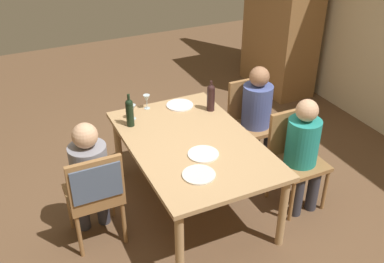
{
  "coord_description": "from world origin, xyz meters",
  "views": [
    {
      "loc": [
        3.03,
        -1.43,
        2.83
      ],
      "look_at": [
        0.0,
        0.0,
        0.84
      ],
      "focal_mm": 41.77,
      "sensor_mm": 36.0,
      "label": 1
    }
  ],
  "objects_px": {
    "chair_far_right": "(294,152)",
    "person_woman_host": "(304,148)",
    "wine_bottle_tall_green": "(130,112)",
    "dinner_plate_guest_right": "(203,154)",
    "dinner_plate_guest_left": "(199,175)",
    "wine_glass_near_left": "(132,109)",
    "person_man_bearded": "(90,173)",
    "person_man_guest": "(258,111)",
    "wine_bottle_dark_red": "(211,97)",
    "chair_near": "(95,189)",
    "dinner_plate_host": "(180,105)",
    "chair_far_left": "(251,117)",
    "dining_table": "(192,149)",
    "armoire_cabinet": "(282,13)",
    "handbag": "(271,171)",
    "wine_glass_centre": "(147,99)"
  },
  "relations": [
    {
      "from": "dining_table",
      "to": "armoire_cabinet",
      "type": "bearing_deg",
      "value": 130.33
    },
    {
      "from": "dinner_plate_guest_left",
      "to": "handbag",
      "type": "bearing_deg",
      "value": 115.17
    },
    {
      "from": "person_woman_host",
      "to": "dinner_plate_host",
      "type": "height_order",
      "value": "person_woman_host"
    },
    {
      "from": "chair_far_right",
      "to": "person_woman_host",
      "type": "xyz_separation_m",
      "value": [
        0.11,
        0.0,
        0.11
      ]
    },
    {
      "from": "dining_table",
      "to": "dinner_plate_guest_left",
      "type": "xyz_separation_m",
      "value": [
        0.48,
        -0.17,
        0.08
      ]
    },
    {
      "from": "person_man_guest",
      "to": "handbag",
      "type": "bearing_deg",
      "value": 90.0
    },
    {
      "from": "wine_bottle_tall_green",
      "to": "dinner_plate_guest_right",
      "type": "xyz_separation_m",
      "value": [
        0.74,
        0.39,
        -0.14
      ]
    },
    {
      "from": "person_man_bearded",
      "to": "wine_bottle_dark_red",
      "type": "relative_size",
      "value": 3.59
    },
    {
      "from": "person_woman_host",
      "to": "dinner_plate_guest_right",
      "type": "xyz_separation_m",
      "value": [
        -0.17,
        -0.93,
        0.09
      ]
    },
    {
      "from": "wine_glass_centre",
      "to": "handbag",
      "type": "bearing_deg",
      "value": 55.73
    },
    {
      "from": "dining_table",
      "to": "dinner_plate_host",
      "type": "xyz_separation_m",
      "value": [
        -0.67,
        0.18,
        0.08
      ]
    },
    {
      "from": "chair_far_right",
      "to": "chair_far_left",
      "type": "xyz_separation_m",
      "value": [
        -0.76,
        0.0,
        0.0
      ]
    },
    {
      "from": "person_man_bearded",
      "to": "dinner_plate_guest_right",
      "type": "relative_size",
      "value": 4.3
    },
    {
      "from": "armoire_cabinet",
      "to": "person_man_bearded",
      "type": "height_order",
      "value": "armoire_cabinet"
    },
    {
      "from": "chair_far_right",
      "to": "dinner_plate_guest_left",
      "type": "xyz_separation_m",
      "value": [
        0.19,
        -1.09,
        0.21
      ]
    },
    {
      "from": "chair_far_left",
      "to": "wine_glass_near_left",
      "type": "height_order",
      "value": "chair_far_left"
    },
    {
      "from": "person_man_guest",
      "to": "wine_bottle_tall_green",
      "type": "xyz_separation_m",
      "value": [
        -0.15,
        -1.32,
        0.23
      ]
    },
    {
      "from": "person_woman_host",
      "to": "dinner_plate_guest_right",
      "type": "bearing_deg",
      "value": -10.36
    },
    {
      "from": "dinner_plate_guest_right",
      "to": "handbag",
      "type": "bearing_deg",
      "value": 106.01
    },
    {
      "from": "chair_far_right",
      "to": "handbag",
      "type": "relative_size",
      "value": 3.29
    },
    {
      "from": "person_woman_host",
      "to": "person_man_guest",
      "type": "distance_m",
      "value": 0.76
    },
    {
      "from": "armoire_cabinet",
      "to": "dinner_plate_guest_right",
      "type": "height_order",
      "value": "armoire_cabinet"
    },
    {
      "from": "armoire_cabinet",
      "to": "person_woman_host",
      "type": "height_order",
      "value": "armoire_cabinet"
    },
    {
      "from": "dinner_plate_host",
      "to": "handbag",
      "type": "xyz_separation_m",
      "value": [
        0.64,
        0.74,
        -0.63
      ]
    },
    {
      "from": "chair_far_right",
      "to": "person_woman_host",
      "type": "distance_m",
      "value": 0.16
    },
    {
      "from": "person_woman_host",
      "to": "dinner_plate_host",
      "type": "relative_size",
      "value": 4.11
    },
    {
      "from": "dinner_plate_guest_left",
      "to": "handbag",
      "type": "xyz_separation_m",
      "value": [
        -0.51,
        1.09,
        -0.63
      ]
    },
    {
      "from": "chair_near",
      "to": "person_man_bearded",
      "type": "height_order",
      "value": "person_man_bearded"
    },
    {
      "from": "chair_near",
      "to": "dinner_plate_guest_right",
      "type": "height_order",
      "value": "chair_near"
    },
    {
      "from": "wine_glass_near_left",
      "to": "dinner_plate_guest_right",
      "type": "height_order",
      "value": "wine_glass_near_left"
    },
    {
      "from": "dining_table",
      "to": "handbag",
      "type": "relative_size",
      "value": 6.03
    },
    {
      "from": "person_man_bearded",
      "to": "wine_glass_near_left",
      "type": "distance_m",
      "value": 0.85
    },
    {
      "from": "wine_bottle_dark_red",
      "to": "wine_glass_near_left",
      "type": "xyz_separation_m",
      "value": [
        -0.16,
        -0.76,
        -0.04
      ]
    },
    {
      "from": "wine_glass_near_left",
      "to": "person_man_bearded",
      "type": "bearing_deg",
      "value": -44.78
    },
    {
      "from": "wine_bottle_tall_green",
      "to": "dinner_plate_host",
      "type": "distance_m",
      "value": 0.62
    },
    {
      "from": "dining_table",
      "to": "person_woman_host",
      "type": "relative_size",
      "value": 1.51
    },
    {
      "from": "armoire_cabinet",
      "to": "wine_bottle_tall_green",
      "type": "relative_size",
      "value": 6.75
    },
    {
      "from": "wine_bottle_dark_red",
      "to": "wine_glass_near_left",
      "type": "distance_m",
      "value": 0.77
    },
    {
      "from": "person_man_guest",
      "to": "dinner_plate_guest_right",
      "type": "distance_m",
      "value": 1.1
    },
    {
      "from": "dining_table",
      "to": "chair_near",
      "type": "bearing_deg",
      "value": -82.34
    },
    {
      "from": "person_woman_host",
      "to": "wine_bottle_tall_green",
      "type": "relative_size",
      "value": 3.46
    },
    {
      "from": "chair_far_left",
      "to": "person_man_bearded",
      "type": "relative_size",
      "value": 0.81
    },
    {
      "from": "chair_far_right",
      "to": "chair_near",
      "type": "bearing_deg",
      "value": -5.24
    },
    {
      "from": "wine_bottle_tall_green",
      "to": "wine_bottle_dark_red",
      "type": "relative_size",
      "value": 1.02
    },
    {
      "from": "dinner_plate_host",
      "to": "person_man_bearded",
      "type": "bearing_deg",
      "value": -59.74
    },
    {
      "from": "dining_table",
      "to": "dinner_plate_guest_left",
      "type": "height_order",
      "value": "dinner_plate_guest_left"
    },
    {
      "from": "person_man_guest",
      "to": "wine_bottle_dark_red",
      "type": "height_order",
      "value": "person_man_guest"
    },
    {
      "from": "wine_glass_centre",
      "to": "handbag",
      "type": "distance_m",
      "value": 1.48
    },
    {
      "from": "chair_far_right",
      "to": "chair_near",
      "type": "xyz_separation_m",
      "value": [
        -0.17,
        -1.84,
        0.06
      ]
    },
    {
      "from": "dinner_plate_guest_left",
      "to": "dinner_plate_guest_right",
      "type": "relative_size",
      "value": 1.01
    }
  ]
}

